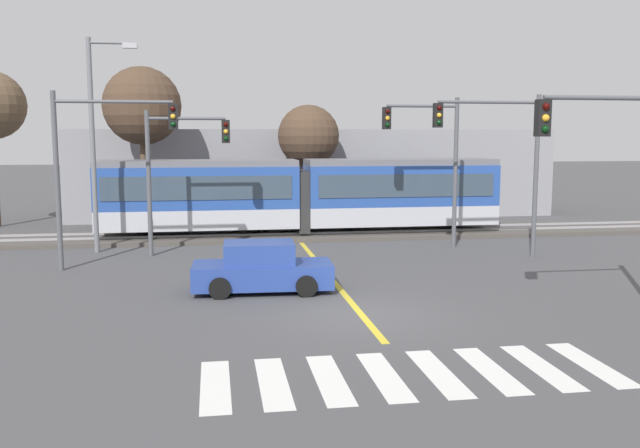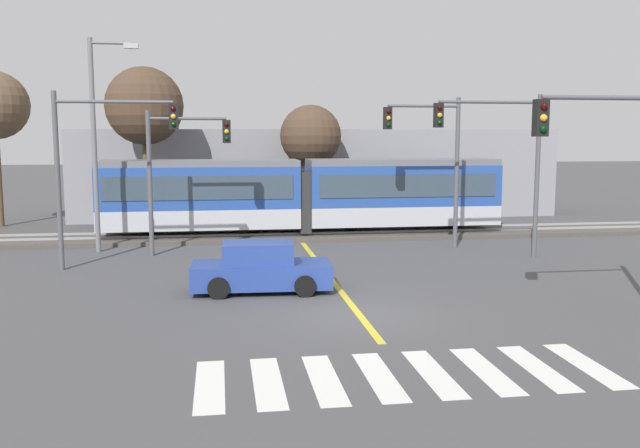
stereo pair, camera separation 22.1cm
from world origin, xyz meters
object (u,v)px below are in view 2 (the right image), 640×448
object	(u,v)px
traffic_light_far_left	(178,159)
traffic_light_near_right	(624,163)
traffic_light_far_right	(433,150)
street_lamp_west	(98,133)
bare_tree_west	(144,106)
traffic_light_mid_left	(99,151)
sedan_crossing	(261,269)
light_rail_tram	(303,193)
traffic_light_mid_right	(503,148)
bare_tree_east	(311,136)

from	to	relation	value
traffic_light_far_left	traffic_light_near_right	size ratio (longest dim) A/B	0.92
traffic_light_far_right	street_lamp_west	bearing A→B (deg)	175.43
bare_tree_west	traffic_light_near_right	bearing A→B (deg)	-54.55
traffic_light_mid_left	sedan_crossing	bearing A→B (deg)	-39.23
traffic_light_near_right	street_lamp_west	xyz separation A→B (m)	(-14.80, 12.58, 0.79)
light_rail_tram	sedan_crossing	distance (m)	11.51
traffic_light_mid_right	traffic_light_far_right	bearing A→B (deg)	125.75
traffic_light_far_left	street_lamp_west	xyz separation A→B (m)	(-3.18, 1.25, 1.03)
traffic_light_far_right	traffic_light_mid_right	bearing A→B (deg)	-54.25
light_rail_tram	bare_tree_east	xyz separation A→B (m)	(0.97, 4.48, 2.62)
traffic_light_mid_left	bare_tree_west	world-z (taller)	bare_tree_west
light_rail_tram	sedan_crossing	xyz separation A→B (m)	(-2.67, -11.12, -1.35)
traffic_light_mid_right	street_lamp_west	size ratio (longest dim) A/B	0.73
light_rail_tram	traffic_light_far_right	world-z (taller)	traffic_light_far_right
traffic_light_near_right	traffic_light_mid_left	bearing A→B (deg)	147.96
street_lamp_west	traffic_light_near_right	bearing A→B (deg)	-40.37
traffic_light_near_right	bare_tree_east	world-z (taller)	bare_tree_east
light_rail_tram	traffic_light_near_right	bearing A→B (deg)	-68.44
traffic_light_far_right	bare_tree_west	distance (m)	14.73
bare_tree_west	bare_tree_east	world-z (taller)	bare_tree_west
sedan_crossing	traffic_light_far_right	world-z (taller)	traffic_light_far_right
sedan_crossing	bare_tree_east	xyz separation A→B (m)	(3.64, 15.60, 3.97)
traffic_light_near_right	bare_tree_east	xyz separation A→B (m)	(-5.21, 20.12, 0.64)
light_rail_tram	sedan_crossing	bearing A→B (deg)	-103.51
traffic_light_mid_left	bare_tree_east	distance (m)	14.39
sedan_crossing	traffic_light_near_right	size ratio (longest dim) A/B	0.69
traffic_light_far_left	traffic_light_near_right	bearing A→B (deg)	-44.29
light_rail_tram	traffic_light_mid_left	size ratio (longest dim) A/B	2.97
sedan_crossing	traffic_light_far_right	bearing A→B (deg)	42.52
traffic_light_near_right	street_lamp_west	distance (m)	19.45
bare_tree_west	bare_tree_east	distance (m)	8.62
traffic_light_far_right	bare_tree_west	bearing A→B (deg)	148.26
traffic_light_far_right	street_lamp_west	xyz separation A→B (m)	(-13.56, 1.09, 0.68)
traffic_light_near_right	traffic_light_far_left	bearing A→B (deg)	135.71
bare_tree_east	bare_tree_west	bearing A→B (deg)	-173.64
traffic_light_near_right	traffic_light_mid_right	size ratio (longest dim) A/B	0.98
sedan_crossing	traffic_light_far_left	distance (m)	7.98
traffic_light_mid_right	traffic_light_mid_left	bearing A→B (deg)	179.93
bare_tree_west	bare_tree_east	xyz separation A→B (m)	(8.44, 0.94, -1.47)
street_lamp_west	bare_tree_west	bearing A→B (deg)	80.09
traffic_light_far_right	traffic_light_far_left	bearing A→B (deg)	-179.09
bare_tree_east	traffic_light_near_right	bearing A→B (deg)	-75.48
street_lamp_west	sedan_crossing	bearing A→B (deg)	-53.55
light_rail_tram	traffic_light_far_left	distance (m)	7.15
traffic_light_mid_left	street_lamp_west	xyz separation A→B (m)	(-0.63, 3.71, 0.64)
traffic_light_far_right	street_lamp_west	size ratio (longest dim) A/B	0.74
traffic_light_far_left	traffic_light_far_right	bearing A→B (deg)	0.91
sedan_crossing	street_lamp_west	xyz separation A→B (m)	(-5.96, 8.06, 4.12)
sedan_crossing	traffic_light_far_right	distance (m)	10.88
sedan_crossing	bare_tree_west	bearing A→B (deg)	108.15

